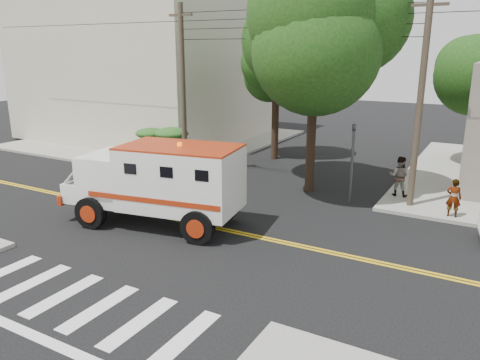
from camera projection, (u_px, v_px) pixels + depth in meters
The scene contains 13 objects.
ground at pixel (212, 227), 18.30m from camera, with size 100.00×100.00×0.00m, color black.
sidewalk_nw at pixel (160, 139), 35.99m from camera, with size 17.00×17.00×0.15m, color gray.
building_left at pixel (149, 70), 36.83m from camera, with size 16.00×14.00×10.00m, color beige.
utility_pole_left at pixel (183, 93), 24.77m from camera, with size 0.28×0.28×9.00m, color #382D23.
utility_pole_right at pixel (420, 105), 19.29m from camera, with size 0.28×0.28×9.00m, color #382D23.
tree_main at pixel (322, 38), 20.64m from camera, with size 6.08×5.70×9.85m.
tree_left at pixel (280, 66), 27.90m from camera, with size 4.48×4.20×7.70m.
traffic_signal at pixel (352, 155), 20.59m from camera, with size 0.15×0.18×3.60m.
accessibility_sign at pixel (178, 149), 26.04m from camera, with size 0.45×0.10×2.02m.
palm_planter at pixel (165, 140), 26.93m from camera, with size 3.52×2.63×2.36m.
armored_truck at pixel (160, 180), 18.11m from camera, with size 7.44×3.84×3.24m.
pedestrian_a at pixel (454, 198), 18.83m from camera, with size 0.58×0.38×1.59m, color gray.
pedestrian_b at pixel (399, 176), 21.53m from camera, with size 0.90×0.70×1.86m, color gray.
Camera 1 is at (9.39, -14.36, 6.71)m, focal length 35.00 mm.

